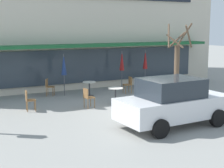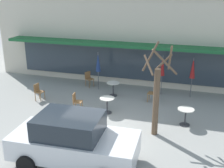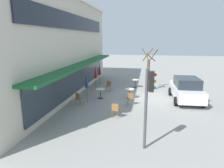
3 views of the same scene
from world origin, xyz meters
TOP-DOWN VIEW (x-y plane):
  - ground_plane at (0.00, 0.00)m, footprint 80.00×80.00m
  - building_facade at (0.00, 9.97)m, footprint 18.49×9.10m
  - cafe_table_near_wall at (-0.72, 3.93)m, footprint 0.70×0.70m
  - cafe_table_streetside at (3.26, 1.52)m, footprint 0.70×0.70m
  - cafe_table_by_tree at (-0.35, 1.73)m, footprint 0.70×0.70m
  - patio_umbrella_green_folded at (3.35, 4.95)m, footprint 0.28×0.28m
  - patio_umbrella_cream_folded at (-1.83, 4.65)m, footprint 0.28×0.28m
  - patio_umbrella_corner_open at (1.76, 4.94)m, footprint 0.28×0.28m
  - cafe_chair_0 at (-4.29, 2.18)m, footprint 0.44×0.44m
  - cafe_chair_1 at (1.51, 3.72)m, footprint 0.44×0.44m
  - cafe_chair_2 at (-1.84, 1.53)m, footprint 0.45×0.45m
  - cafe_chair_3 at (-2.57, 4.99)m, footprint 0.55×0.55m
  - parked_sedan at (-0.18, -2.42)m, footprint 4.28×2.17m
  - street_tree at (2.13, 0.36)m, footprint 1.36×1.36m
  - traffic_light_pole at (-7.34, 0.36)m, footprint 0.26×0.44m
  - fire_hydrant at (6.00, 0.02)m, footprint 0.36×0.20m

SIDE VIEW (x-z plane):
  - ground_plane at x=0.00m, z-range 0.00..0.00m
  - fire_hydrant at x=6.00m, z-range 0.00..0.71m
  - cafe_table_near_wall at x=-0.72m, z-range 0.14..0.90m
  - cafe_table_streetside at x=3.26m, z-range 0.14..0.90m
  - cafe_table_by_tree at x=-0.35m, z-range 0.14..0.90m
  - cafe_chair_0 at x=-4.29m, z-range 0.08..0.97m
  - cafe_chair_1 at x=1.51m, z-range 0.08..0.97m
  - cafe_chair_2 at x=-1.84m, z-range 0.08..0.97m
  - cafe_chair_3 at x=-2.57m, z-range 0.08..0.97m
  - parked_sedan at x=-0.18m, z-range 0.00..1.76m
  - patio_umbrella_green_folded at x=3.35m, z-range 0.53..2.73m
  - patio_umbrella_cream_folded at x=-1.83m, z-range 0.53..2.73m
  - patio_umbrella_corner_open at x=1.76m, z-range 0.53..2.73m
  - street_tree at x=2.13m, z-range -0.16..3.59m
  - traffic_light_pole at x=-7.34m, z-range 0.60..4.00m
  - building_facade at x=0.00m, z-range 0.00..7.91m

